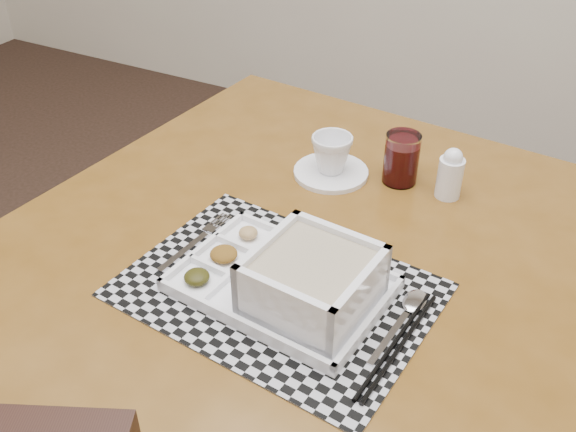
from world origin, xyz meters
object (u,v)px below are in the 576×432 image
object	(u,v)px
creamer_bottle	(450,174)
juice_glass	(401,160)
cup	(332,154)
serving_tray	(302,283)
dining_table	(318,285)

from	to	relation	value
creamer_bottle	juice_glass	bearing A→B (deg)	175.92
cup	juice_glass	xyz separation A→B (m)	(0.13, 0.04, -0.00)
serving_tray	creamer_bottle	distance (m)	0.41
cup	creamer_bottle	size ratio (longest dim) A/B	0.80
cup	creamer_bottle	world-z (taller)	creamer_bottle
dining_table	creamer_bottle	bearing A→B (deg)	61.02
serving_tray	creamer_bottle	size ratio (longest dim) A/B	3.32
serving_tray	creamer_bottle	bearing A→B (deg)	73.81
creamer_bottle	dining_table	bearing A→B (deg)	-118.98
cup	juice_glass	world-z (taller)	juice_glass
juice_glass	creamer_bottle	xyz separation A→B (m)	(0.10, -0.01, 0.00)
dining_table	creamer_bottle	xyz separation A→B (m)	(0.14, 0.26, 0.13)
juice_glass	dining_table	bearing A→B (deg)	-99.68
serving_tray	juice_glass	world-z (taller)	juice_glass
serving_tray	cup	size ratio (longest dim) A/B	4.15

